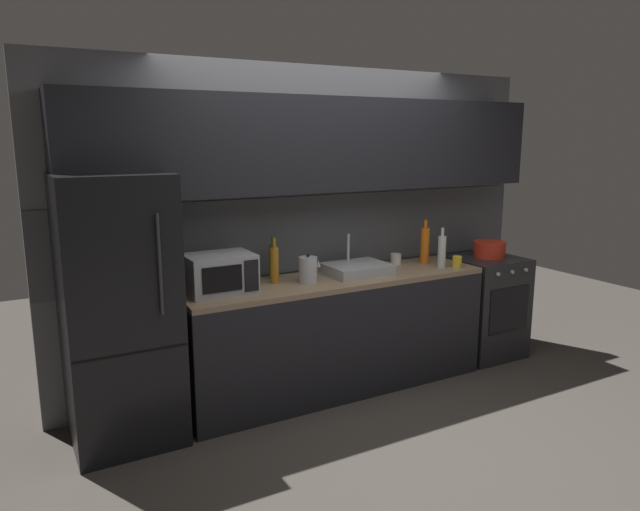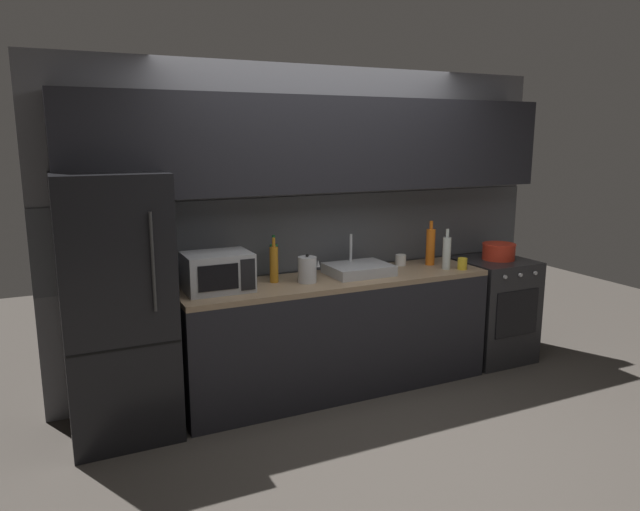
{
  "view_description": "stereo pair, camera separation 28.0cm",
  "coord_description": "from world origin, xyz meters",
  "px_view_note": "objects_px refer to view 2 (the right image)",
  "views": [
    {
      "loc": [
        -2.23,
        -2.85,
        1.96
      ],
      "look_at": [
        -0.14,
        0.9,
        1.09
      ],
      "focal_mm": 32.89,
      "sensor_mm": 36.0,
      "label": 1
    },
    {
      "loc": [
        -1.98,
        -2.97,
        1.96
      ],
      "look_at": [
        -0.14,
        0.9,
        1.09
      ],
      "focal_mm": 32.89,
      "sensor_mm": 36.0,
      "label": 2
    }
  ],
  "objects_px": {
    "refrigerator": "(117,307)",
    "mug_yellow": "(462,264)",
    "wine_bottle_green": "(274,260)",
    "oven_range": "(492,309)",
    "wine_bottle_amber": "(274,264)",
    "mug_white": "(401,260)",
    "microwave": "(218,272)",
    "kettle": "(307,269)",
    "wine_bottle_clear": "(447,253)",
    "wine_bottle_orange": "(430,246)",
    "cooking_pot": "(499,251)"
  },
  "relations": [
    {
      "from": "microwave",
      "to": "kettle",
      "type": "relative_size",
      "value": 2.13
    },
    {
      "from": "wine_bottle_orange",
      "to": "mug_yellow",
      "type": "relative_size",
      "value": 3.93
    },
    {
      "from": "mug_yellow",
      "to": "mug_white",
      "type": "bearing_deg",
      "value": 136.6
    },
    {
      "from": "microwave",
      "to": "wine_bottle_amber",
      "type": "distance_m",
      "value": 0.45
    },
    {
      "from": "oven_range",
      "to": "kettle",
      "type": "height_order",
      "value": "kettle"
    },
    {
      "from": "kettle",
      "to": "refrigerator",
      "type": "bearing_deg",
      "value": 178.71
    },
    {
      "from": "wine_bottle_amber",
      "to": "mug_yellow",
      "type": "relative_size",
      "value": 3.52
    },
    {
      "from": "wine_bottle_clear",
      "to": "mug_white",
      "type": "bearing_deg",
      "value": 132.35
    },
    {
      "from": "oven_range",
      "to": "mug_yellow",
      "type": "bearing_deg",
      "value": -160.6
    },
    {
      "from": "kettle",
      "to": "mug_white",
      "type": "distance_m",
      "value": 0.97
    },
    {
      "from": "mug_white",
      "to": "kettle",
      "type": "bearing_deg",
      "value": -168.2
    },
    {
      "from": "microwave",
      "to": "wine_bottle_green",
      "type": "distance_m",
      "value": 0.53
    },
    {
      "from": "wine_bottle_clear",
      "to": "cooking_pot",
      "type": "xyz_separation_m",
      "value": [
        0.65,
        0.11,
        -0.07
      ]
    },
    {
      "from": "mug_white",
      "to": "mug_yellow",
      "type": "bearing_deg",
      "value": -43.4
    },
    {
      "from": "wine_bottle_green",
      "to": "wine_bottle_amber",
      "type": "bearing_deg",
      "value": -110.87
    },
    {
      "from": "wine_bottle_green",
      "to": "mug_yellow",
      "type": "xyz_separation_m",
      "value": [
        1.48,
        -0.39,
        -0.09
      ]
    },
    {
      "from": "oven_range",
      "to": "wine_bottle_green",
      "type": "distance_m",
      "value": 2.08
    },
    {
      "from": "wine_bottle_orange",
      "to": "wine_bottle_green",
      "type": "bearing_deg",
      "value": 174.42
    },
    {
      "from": "refrigerator",
      "to": "oven_range",
      "type": "distance_m",
      "value": 3.19
    },
    {
      "from": "oven_range",
      "to": "wine_bottle_orange",
      "type": "bearing_deg",
      "value": 172.8
    },
    {
      "from": "wine_bottle_amber",
      "to": "wine_bottle_clear",
      "type": "relative_size",
      "value": 1.01
    },
    {
      "from": "cooking_pot",
      "to": "wine_bottle_green",
      "type": "bearing_deg",
      "value": 174.05
    },
    {
      "from": "cooking_pot",
      "to": "microwave",
      "type": "bearing_deg",
      "value": 179.58
    },
    {
      "from": "kettle",
      "to": "wine_bottle_orange",
      "type": "relative_size",
      "value": 0.58
    },
    {
      "from": "wine_bottle_green",
      "to": "mug_yellow",
      "type": "relative_size",
      "value": 3.46
    },
    {
      "from": "kettle",
      "to": "cooking_pot",
      "type": "relative_size",
      "value": 0.76
    },
    {
      "from": "wine_bottle_green",
      "to": "microwave",
      "type": "bearing_deg",
      "value": -158.67
    },
    {
      "from": "oven_range",
      "to": "mug_white",
      "type": "relative_size",
      "value": 9.96
    },
    {
      "from": "microwave",
      "to": "cooking_pot",
      "type": "relative_size",
      "value": 1.62
    },
    {
      "from": "wine_bottle_amber",
      "to": "cooking_pot",
      "type": "distance_m",
      "value": 2.08
    },
    {
      "from": "wine_bottle_orange",
      "to": "kettle",
      "type": "bearing_deg",
      "value": -174.71
    },
    {
      "from": "wine_bottle_amber",
      "to": "wine_bottle_clear",
      "type": "height_order",
      "value": "wine_bottle_amber"
    },
    {
      "from": "refrigerator",
      "to": "wine_bottle_green",
      "type": "bearing_deg",
      "value": 10.2
    },
    {
      "from": "oven_range",
      "to": "cooking_pot",
      "type": "relative_size",
      "value": 3.17
    },
    {
      "from": "wine_bottle_orange",
      "to": "mug_white",
      "type": "height_order",
      "value": "wine_bottle_orange"
    },
    {
      "from": "wine_bottle_clear",
      "to": "cooking_pot",
      "type": "distance_m",
      "value": 0.66
    },
    {
      "from": "oven_range",
      "to": "mug_white",
      "type": "xyz_separation_m",
      "value": [
        -0.87,
        0.17,
        0.49
      ]
    },
    {
      "from": "microwave",
      "to": "mug_white",
      "type": "bearing_deg",
      "value": 5.28
    },
    {
      "from": "mug_yellow",
      "to": "wine_bottle_orange",
      "type": "bearing_deg",
      "value": 117.07
    },
    {
      "from": "kettle",
      "to": "wine_bottle_orange",
      "type": "xyz_separation_m",
      "value": [
        1.18,
        0.11,
        0.06
      ]
    },
    {
      "from": "refrigerator",
      "to": "mug_white",
      "type": "relative_size",
      "value": 19.28
    },
    {
      "from": "oven_range",
      "to": "microwave",
      "type": "distance_m",
      "value": 2.55
    },
    {
      "from": "wine_bottle_amber",
      "to": "wine_bottle_green",
      "type": "bearing_deg",
      "value": 69.13
    },
    {
      "from": "wine_bottle_clear",
      "to": "mug_white",
      "type": "distance_m",
      "value": 0.39
    },
    {
      "from": "mug_white",
      "to": "microwave",
      "type": "bearing_deg",
      "value": -174.72
    },
    {
      "from": "wine_bottle_green",
      "to": "wine_bottle_clear",
      "type": "xyz_separation_m",
      "value": [
        1.37,
        -0.32,
        0.0
      ]
    },
    {
      "from": "kettle",
      "to": "wine_bottle_clear",
      "type": "bearing_deg",
      "value": -3.94
    },
    {
      "from": "refrigerator",
      "to": "mug_yellow",
      "type": "relative_size",
      "value": 18.34
    },
    {
      "from": "mug_yellow",
      "to": "microwave",
      "type": "bearing_deg",
      "value": 174.29
    },
    {
      "from": "oven_range",
      "to": "wine_bottle_amber",
      "type": "height_order",
      "value": "wine_bottle_amber"
    }
  ]
}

